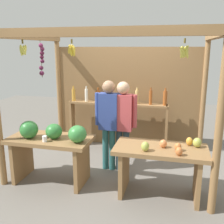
# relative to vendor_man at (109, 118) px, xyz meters

# --- Properties ---
(ground_plane) EXTENTS (12.00, 12.00, 0.00)m
(ground_plane) POSITION_rel_vendor_man_xyz_m (0.07, 0.15, -0.94)
(ground_plane) COLOR slate
(ground_plane) RESTS_ON ground
(market_stall) EXTENTS (3.22, 2.26, 2.35)m
(market_stall) POSITION_rel_vendor_man_xyz_m (0.07, 0.64, 0.44)
(market_stall) COLOR olive
(market_stall) RESTS_ON ground
(fruit_counter_left) EXTENTS (1.33, 0.64, 1.01)m
(fruit_counter_left) POSITION_rel_vendor_man_xyz_m (-0.75, -0.68, -0.29)
(fruit_counter_left) COLOR olive
(fruit_counter_left) RESTS_ON ground
(fruit_counter_right) EXTENTS (1.30, 0.64, 0.87)m
(fruit_counter_right) POSITION_rel_vendor_man_xyz_m (0.94, -0.66, -0.39)
(fruit_counter_right) COLOR olive
(fruit_counter_right) RESTS_ON ground
(bottle_shelf_unit) EXTENTS (2.07, 0.22, 1.34)m
(bottle_shelf_unit) POSITION_rel_vendor_man_xyz_m (-0.06, 0.95, -0.13)
(bottle_shelf_unit) COLOR olive
(bottle_shelf_unit) RESTS_ON ground
(vendor_man) EXTENTS (0.48, 0.21, 1.57)m
(vendor_man) POSITION_rel_vendor_man_xyz_m (0.00, 0.00, 0.00)
(vendor_man) COLOR #286061
(vendor_man) RESTS_ON ground
(vendor_woman) EXTENTS (0.48, 0.21, 1.56)m
(vendor_woman) POSITION_rel_vendor_man_xyz_m (0.24, 0.02, -0.01)
(vendor_woman) COLOR #283B42
(vendor_woman) RESTS_ON ground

